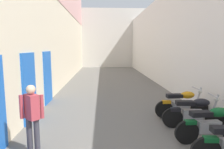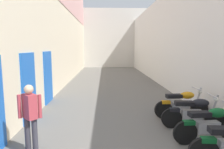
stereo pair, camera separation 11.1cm
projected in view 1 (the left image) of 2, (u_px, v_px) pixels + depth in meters
name	position (u px, v px, depth m)	size (l,w,h in m)	color
ground_plane	(114.00, 92.00, 10.57)	(39.10, 39.10, 0.00)	#66635E
building_left	(59.00, 13.00, 11.75)	(0.45, 23.10, 8.69)	beige
building_right	(164.00, 41.00, 12.33)	(0.45, 23.10, 5.54)	silver
building_far_end	(107.00, 38.00, 24.50)	(8.98, 2.00, 6.90)	beige
motorcycle_fourth	(211.00, 123.00, 4.95)	(1.85, 0.58, 1.04)	black
motorcycle_fifth	(195.00, 112.00, 5.84)	(1.85, 0.58, 1.04)	black
motorcycle_sixth	(182.00, 103.00, 6.74)	(1.85, 0.58, 1.04)	black
pedestrian_mid_alley	(32.00, 114.00, 4.36)	(0.52, 0.38, 1.57)	#383842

